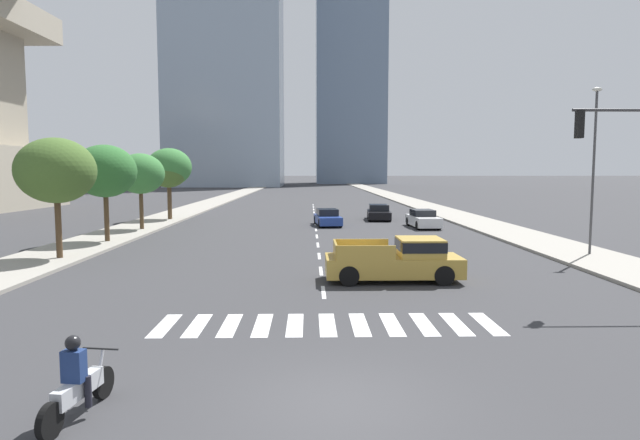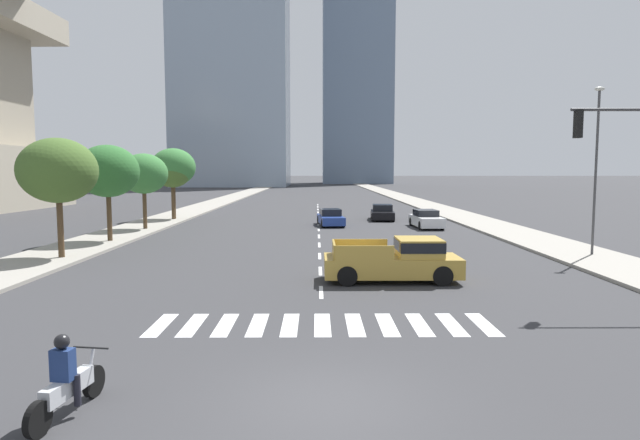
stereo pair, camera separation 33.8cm
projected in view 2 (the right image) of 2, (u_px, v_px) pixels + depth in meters
ground_plane at (325, 404)px, 9.87m from camera, size 800.00×800.00×0.00m
sidewalk_east at (495, 227)px, 39.83m from camera, size 4.00×260.00×0.15m
sidewalk_west at (141, 227)px, 39.65m from camera, size 4.00×260.00×0.15m
crosswalk_near at (322, 325)px, 14.93m from camera, size 9.45×2.27×0.01m
lane_divider_center at (318, 224)px, 42.81m from camera, size 0.14×50.00×0.01m
motorcycle_lead at (67, 384)px, 9.34m from camera, size 0.71×2.19×1.49m
pickup_truck at (398, 260)px, 20.74m from camera, size 5.21×2.05×1.67m
sedan_black_0 at (382, 213)px, 46.47m from camera, size 2.26×4.68×1.32m
sedan_white_1 at (426, 219)px, 40.13m from camera, size 1.96×4.51×1.33m
sedan_blue_2 at (331, 218)px, 41.68m from camera, size 2.15×4.40×1.28m
street_lamp_east at (596, 159)px, 26.05m from camera, size 0.50×0.24×8.13m
street_tree_nearest at (58, 171)px, 25.24m from camera, size 3.60×3.60×5.65m
street_tree_second at (108, 171)px, 31.26m from camera, size 3.59×3.59×5.61m
street_tree_third at (144, 174)px, 37.80m from camera, size 3.33×3.33×5.31m
street_tree_fourth at (172, 172)px, 45.31m from camera, size 3.08×3.08×5.28m
street_tree_fifth at (173, 167)px, 45.57m from camera, size 3.75×3.75×6.00m
office_tower_left_skyline at (232, 37)px, 141.21m from camera, size 29.35×23.75×89.56m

